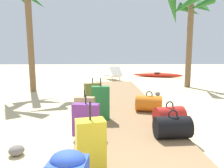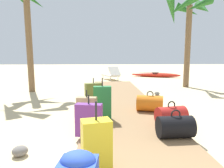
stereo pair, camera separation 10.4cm
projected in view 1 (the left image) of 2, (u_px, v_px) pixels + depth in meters
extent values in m
plane|color=#D1BA8C|center=(124.00, 115.00, 5.12)|extent=(60.00, 60.00, 0.00)
cube|color=olive|center=(121.00, 104.00, 6.11)|extent=(1.82, 10.12, 0.08)
ellipsoid|color=#2847B7|center=(68.00, 160.00, 1.65)|extent=(0.30, 0.26, 0.15)
cylinder|color=orange|center=(149.00, 104.00, 5.12)|extent=(0.70, 0.54, 0.38)
torus|color=black|center=(149.00, 94.00, 5.09)|extent=(0.16, 0.07, 0.16)
cube|color=tan|center=(85.00, 112.00, 4.05)|extent=(0.39, 0.23, 0.56)
cylinder|color=black|center=(84.00, 94.00, 4.00)|extent=(0.02, 0.02, 0.14)
cube|color=gold|center=(91.00, 146.00, 2.45)|extent=(0.37, 0.30, 0.61)
cylinder|color=black|center=(90.00, 111.00, 2.40)|extent=(0.02, 0.02, 0.21)
cube|color=#6B2D84|center=(86.00, 120.00, 3.55)|extent=(0.46, 0.25, 0.54)
cylinder|color=black|center=(86.00, 99.00, 3.51)|extent=(0.02, 0.02, 0.15)
cylinder|color=black|center=(172.00, 127.00, 3.47)|extent=(0.59, 0.39, 0.36)
torus|color=black|center=(173.00, 115.00, 3.44)|extent=(0.17, 0.03, 0.16)
cylinder|color=red|center=(169.00, 116.00, 4.12)|extent=(0.62, 0.47, 0.36)
torus|color=black|center=(170.00, 105.00, 4.09)|extent=(0.17, 0.06, 0.16)
cube|color=olive|center=(93.00, 96.00, 5.32)|extent=(0.44, 0.31, 0.66)
cylinder|color=black|center=(93.00, 81.00, 5.27)|extent=(0.02, 0.02, 0.13)
cube|color=#237538|center=(101.00, 103.00, 4.45)|extent=(0.37, 0.18, 0.70)
cylinder|color=black|center=(101.00, 82.00, 4.39)|extent=(0.02, 0.02, 0.17)
cylinder|color=brown|center=(189.00, 47.00, 9.41)|extent=(0.25, 0.29, 3.59)
cone|color=#236023|center=(205.00, 8.00, 9.19)|extent=(0.41, 1.26, 0.84)
cone|color=#236023|center=(189.00, 10.00, 9.69)|extent=(1.13, 0.55, 0.73)
cone|color=#236023|center=(174.00, 11.00, 9.53)|extent=(0.96, 1.35, 1.19)
cone|color=#236023|center=(184.00, 5.00, 8.72)|extent=(1.20, 1.19, 0.89)
cone|color=#236023|center=(201.00, 5.00, 8.62)|extent=(1.30, 0.70, 0.81)
cylinder|color=brown|center=(30.00, 40.00, 8.18)|extent=(0.23, 0.39, 3.99)
cube|color=white|center=(112.00, 75.00, 12.62)|extent=(1.06, 1.52, 0.08)
cube|color=white|center=(116.00, 71.00, 12.04)|extent=(0.74, 0.67, 0.50)
cylinder|color=silver|center=(105.00, 77.00, 13.06)|extent=(0.04, 0.04, 0.22)
cylinder|color=silver|center=(112.00, 77.00, 13.25)|extent=(0.04, 0.04, 0.22)
cylinder|color=silver|center=(112.00, 79.00, 12.04)|extent=(0.04, 0.04, 0.22)
cylinder|color=silver|center=(120.00, 79.00, 12.22)|extent=(0.04, 0.04, 0.22)
ellipsoid|color=red|center=(157.00, 75.00, 14.14)|extent=(3.20, 1.77, 0.29)
torus|color=black|center=(157.00, 73.00, 14.13)|extent=(0.64, 0.64, 0.05)
ellipsoid|color=slate|center=(158.00, 94.00, 7.62)|extent=(0.25, 0.25, 0.13)
ellipsoid|color=slate|center=(17.00, 150.00, 3.04)|extent=(0.30, 0.30, 0.14)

